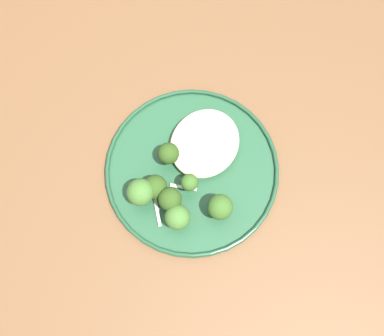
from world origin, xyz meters
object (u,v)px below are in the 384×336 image
Objects in this scene: broccoli_floret_split_head at (189,183)px; broccoli_floret_small_sprig at (170,155)px; seared_scallop_tiny_bay at (208,121)px; broccoli_floret_left_leaning at (220,207)px; seared_scallop_half_hidden at (192,143)px; seared_scallop_right_edge at (206,152)px; broccoli_floret_front_edge at (170,199)px; broccoli_floret_near_rim at (138,191)px; dinner_plate at (192,170)px; seared_scallop_large_seared at (208,134)px; broccoli_floret_center_pile at (155,187)px; broccoli_floret_rear_charred at (177,217)px.

broccoli_floret_small_sprig is at bearing -112.99° from broccoli_floret_split_head.
seared_scallop_tiny_bay is 0.09m from broccoli_floret_small_sprig.
seared_scallop_half_hidden is at bearing -126.03° from broccoli_floret_left_leaning.
seared_scallop_right_edge is 0.06m from broccoli_floret_small_sprig.
broccoli_floret_front_edge is at bearing 14.77° from seared_scallop_half_hidden.
broccoli_floret_near_rim reaches higher than seared_scallop_right_edge.
broccoli_floret_front_edge reaches higher than broccoli_floret_small_sprig.
dinner_plate is 11.12× the size of seared_scallop_half_hidden.
broccoli_floret_near_rim is at bearing -71.65° from broccoli_floret_front_edge.
broccoli_floret_split_head is (0.09, 0.02, 0.02)m from seared_scallop_large_seared.
broccoli_floret_split_head is 0.80× the size of broccoli_floret_near_rim.
seared_scallop_tiny_bay is at bearing -151.43° from seared_scallop_right_edge.
broccoli_floret_front_edge is at bearing -65.57° from broccoli_floret_left_leaning.
broccoli_floret_small_sprig is at bearing -9.97° from seared_scallop_tiny_bay.
broccoli_floret_left_leaning is (0.12, 0.10, 0.02)m from seared_scallop_tiny_bay.
seared_scallop_large_seared is at bearing -165.83° from broccoli_floret_split_head.
broccoli_floret_center_pile is 0.03m from broccoli_floret_near_rim.
broccoli_floret_split_head is 0.84× the size of broccoli_floret_front_edge.
broccoli_floret_near_rim is at bearing -22.84° from seared_scallop_right_edge.
seared_scallop_right_edge is 0.10m from broccoli_floret_left_leaning.
seared_scallop_right_edge reaches higher than seared_scallop_large_seared.
broccoli_floret_front_edge reaches higher than broccoli_floret_center_pile.
dinner_plate is 0.09m from seared_scallop_tiny_bay.
broccoli_floret_rear_charred is at bearing 89.75° from broccoli_floret_near_rim.
broccoli_floret_center_pile is 0.88× the size of broccoli_floret_front_edge.
broccoli_floret_center_pile is 1.05× the size of broccoli_floret_split_head.
dinner_plate is 0.09m from broccoli_floret_left_leaning.
broccoli_floret_center_pile reaches higher than broccoli_floret_split_head.
dinner_plate is 0.10m from broccoli_floret_rear_charred.
seared_scallop_tiny_bay is 0.89× the size of seared_scallop_half_hidden.
seared_scallop_half_hidden is at bearing 177.68° from broccoli_floret_center_pile.
dinner_plate is 10.64× the size of seared_scallop_right_edge.
broccoli_floret_split_head is 0.06m from broccoli_floret_rear_charred.
broccoli_floret_near_rim is at bearing -39.76° from broccoli_floret_center_pile.
seared_scallop_half_hidden is (0.05, -0.00, -0.00)m from seared_scallop_tiny_bay.
broccoli_floret_split_head is (0.06, 0.01, 0.02)m from seared_scallop_right_edge.
broccoli_floret_left_leaning reaches higher than broccoli_floret_small_sprig.
broccoli_floret_split_head is 0.04m from broccoli_floret_front_edge.
seared_scallop_right_edge is at bearing -135.14° from broccoli_floret_left_leaning.
broccoli_floret_rear_charred is at bearing 23.28° from seared_scallop_half_hidden.
broccoli_floret_near_rim reaches higher than broccoli_floret_front_edge.
broccoli_floret_small_sprig reaches higher than dinner_plate.
seared_scallop_large_seared is 0.48× the size of broccoli_floret_left_leaning.
broccoli_floret_small_sprig is (-0.06, -0.04, -0.01)m from broccoli_floret_front_edge.
broccoli_floret_near_rim is at bearing -5.59° from broccoli_floret_small_sprig.
broccoli_floret_rear_charred is at bearing 10.97° from seared_scallop_right_edge.
broccoli_floret_front_edge is (0.04, -0.01, 0.01)m from broccoli_floret_split_head.
broccoli_floret_front_edge reaches higher than broccoli_floret_split_head.
broccoli_floret_left_leaning is at bearing 39.02° from seared_scallop_tiny_bay.
broccoli_floret_split_head reaches higher than seared_scallop_right_edge.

